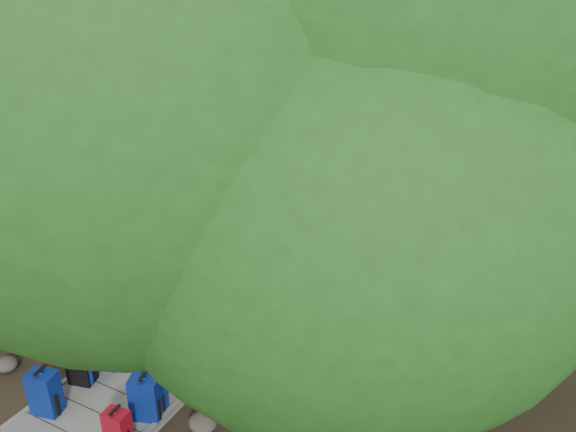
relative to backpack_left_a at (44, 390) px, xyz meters
The scene contains 48 objects.
ground 4.40m from the backpack_left_a, 81.46° to the left, with size 120.00×120.00×0.00m, color #322719.
sand_beach 20.34m from the backpack_left_a, 88.17° to the left, with size 40.00×22.00×0.02m, color #CCB989.
water_bay 42.93m from the backpack_left_a, 136.91° to the left, with size 50.00×60.00×0.02m, color #2A4957.
distant_hill 65.47m from the backpack_left_a, 126.95° to the left, with size 32.00×16.00×12.00m, color black.
boardwalk 5.38m from the backpack_left_a, 83.04° to the left, with size 2.00×12.00×0.12m, color slate.
backpack_left_a is the anchor object (origin of this frame).
backpack_left_b 0.74m from the backpack_left_a, 93.88° to the left, with size 0.39×0.28×0.72m, color black, non-canonical shape.
backpack_left_c 1.23m from the backpack_left_a, 87.86° to the left, with size 0.41×0.29×0.76m, color navy, non-canonical shape.
backpack_left_d 2.57m from the backpack_left_a, 91.67° to the left, with size 0.37×0.27×0.57m, color navy, non-canonical shape.
backpack_right_a 1.40m from the backpack_left_a, ahead, with size 0.34×0.24×0.62m, color maroon, non-canonical shape.
backpack_right_b 1.54m from the backpack_left_a, 24.19° to the left, with size 0.43×0.30×0.78m, color navy, non-canonical shape.
backpack_right_c 1.58m from the backpack_left_a, 30.24° to the left, with size 0.39×0.28×0.67m, color navy, non-canonical shape.
backpack_right_d 2.02m from the backpack_left_a, 45.73° to the left, with size 0.36×0.26×0.55m, color #323A17, non-canonical shape.
duffel_right_khaki 2.54m from the backpack_left_a, 54.66° to the left, with size 0.43×0.64×0.43m, color olive, non-canonical shape.
duffel_right_black 3.25m from the backpack_left_a, 67.35° to the left, with size 0.41×0.65×0.41m, color black, non-canonical shape.
suitcase_on_boardwalk 2.04m from the backpack_left_a, 86.36° to the left, with size 0.41×0.23×0.64m, color black, non-canonical shape.
lone_suitcase_on_sand 12.31m from the backpack_left_a, 86.04° to the left, with size 0.44×0.25×0.70m, color black, non-canonical shape.
hat_brown 0.87m from the backpack_left_a, 93.58° to the left, with size 0.41×0.41×0.12m, color #51351E, non-canonical shape.
hat_white 1.28m from the backpack_left_a, 85.18° to the left, with size 0.38×0.38×0.13m, color silver, non-canonical shape.
kayak 14.43m from the backpack_left_a, 100.28° to the left, with size 0.61×2.79×0.28m, color #AC270E.
sun_lounger 15.23m from the backpack_left_a, 76.63° to the left, with size 0.64×1.97×0.64m, color silver, non-canonical shape.
tree_right_a 5.46m from the backpack_left_a, ahead, with size 5.14×5.14×8.57m, color black, non-canonical shape.
tree_right_b 7.16m from the backpack_left_a, 27.16° to the left, with size 5.05×5.05×9.02m, color black, non-canonical shape.
tree_right_c 8.20m from the backpack_left_a, 49.79° to the left, with size 5.31×5.31×9.19m, color black, non-canonical shape.
tree_right_e 12.81m from the backpack_left_a, 66.12° to the left, with size 4.67×4.67×8.41m, color black, non-canonical shape.
tree_left_b 7.17m from the backpack_left_a, 141.16° to the left, with size 5.30×5.30×9.54m, color black, non-canonical shape.
tree_left_c 9.06m from the backpack_left_a, 115.52° to the left, with size 4.30×4.30×7.48m, color black, non-canonical shape.
tree_back_a 19.87m from the backpack_left_a, 91.84° to the left, with size 5.77×5.77×9.99m, color black, non-canonical shape.
tree_back_b 20.83m from the backpack_left_a, 83.06° to the left, with size 5.60×5.60×9.99m, color black, non-canonical shape.
tree_back_c 21.20m from the backpack_left_a, 75.05° to the left, with size 4.58×4.58×8.24m, color black, non-canonical shape.
tree_back_d 20.17m from the backpack_left_a, 105.01° to the left, with size 4.74×4.74×7.89m, color black, non-canonical shape.
palm_right_a 11.33m from the backpack_left_a, 71.09° to the left, with size 4.22×4.22×7.20m, color #124215, non-canonical shape.
palm_right_b 16.30m from the backpack_left_a, 70.02° to the left, with size 4.84×4.84×9.35m, color #124215, non-canonical shape.
palm_right_c 17.58m from the backpack_left_a, 78.38° to the left, with size 4.86×4.86×7.72m, color #124215, non-canonical shape.
palm_left_a 12.17m from the backpack_left_a, 106.46° to the left, with size 4.02×4.02×6.39m, color #124215, non-canonical shape.
rock_left_a 1.66m from the backpack_left_a, 164.14° to the left, with size 0.41×0.37×0.22m, color #4C473F, non-canonical shape.
rock_left_b 3.61m from the backpack_left_a, 129.15° to the left, with size 0.33×0.29×0.18m, color #4C473F, non-canonical shape.
rock_left_c 4.72m from the backpack_left_a, 103.33° to the left, with size 0.56×0.50×0.31m, color #4C473F, non-canonical shape.
rock_left_d 7.90m from the backpack_left_a, 104.21° to the left, with size 0.32×0.29×0.18m, color #4C473F, non-canonical shape.
rock_right_a 2.41m from the backpack_left_a, 22.06° to the left, with size 0.44×0.39×0.24m, color #4C473F, non-canonical shape.
rock_right_b 4.72m from the backpack_left_a, 42.85° to the left, with size 0.54×0.48×0.29m, color #4C473F, non-canonical shape.
rock_right_c 5.91m from the backpack_left_a, 65.87° to the left, with size 0.33×0.30×0.18m, color #4C473F, non-canonical shape.
shrub_left_a 2.50m from the backpack_left_a, 134.24° to the left, with size 1.23×1.23×1.10m, color #1D4715, non-canonical shape.
shrub_left_b 5.25m from the backpack_left_a, 104.79° to the left, with size 0.86×0.86×0.78m, color #1D4715, non-canonical shape.
shrub_left_c 8.61m from the backpack_left_a, 102.55° to the left, with size 1.18×1.18×1.06m, color #1D4715, non-canonical shape.
shrub_right_a 3.17m from the backpack_left_a, 39.33° to the left, with size 0.85×0.85×0.77m, color #1D4715, non-canonical shape.
shrub_right_b 6.72m from the backpack_left_a, 63.53° to the left, with size 1.45×1.45×1.30m, color #1D4715, non-canonical shape.
shrub_right_c 9.79m from the backpack_left_a, 74.32° to the left, with size 0.88×0.88×0.79m, color #1D4715, non-canonical shape.
Camera 1 is at (5.65, -8.45, 6.25)m, focal length 35.00 mm.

